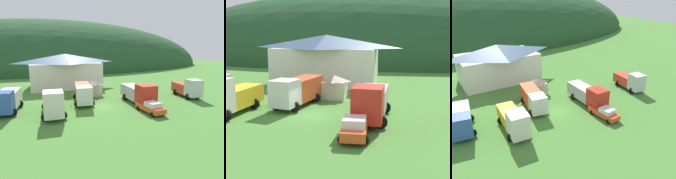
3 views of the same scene
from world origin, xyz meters
TOP-DOWN VIEW (x-y plane):
  - ground_plane at (0.00, 0.00)m, footprint 200.00×200.00m
  - forested_hill_backdrop at (0.00, 64.02)m, footprint 142.81×60.00m
  - depot_building at (-2.86, 18.10)m, footprint 16.23×9.81m
  - play_shed_cream at (0.68, 7.71)m, footprint 3.06×2.56m
  - heavy_rig_striped at (-7.59, -1.58)m, footprint 3.55×8.03m
  - heavy_rig_white at (-2.36, 3.23)m, footprint 3.94×8.25m
  - crane_truck_red at (5.91, -0.43)m, footprint 3.35×8.40m
  - service_pickup_orange at (5.18, -5.28)m, footprint 2.49×5.05m
  - traffic_cone_near_pickup at (-4.62, 1.57)m, footprint 0.36×0.36m
  - traffic_cone_mid_row at (-2.02, 0.25)m, footprint 0.36×0.36m

SIDE VIEW (x-z plane):
  - ground_plane at x=0.00m, z-range 0.00..0.00m
  - forested_hill_backdrop at x=0.00m, z-range -19.95..19.95m
  - traffic_cone_near_pickup at x=-4.62m, z-range -0.29..0.29m
  - traffic_cone_mid_row at x=-2.02m, z-range -0.27..0.27m
  - service_pickup_orange at x=5.18m, z-range 0.00..1.66m
  - play_shed_cream at x=0.68m, z-range 0.04..2.89m
  - heavy_rig_white at x=-2.36m, z-range 0.17..3.38m
  - crane_truck_red at x=5.91m, z-range 0.03..3.53m
  - heavy_rig_striped at x=-7.59m, z-range -0.04..3.71m
  - depot_building at x=-2.86m, z-range 0.11..7.60m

